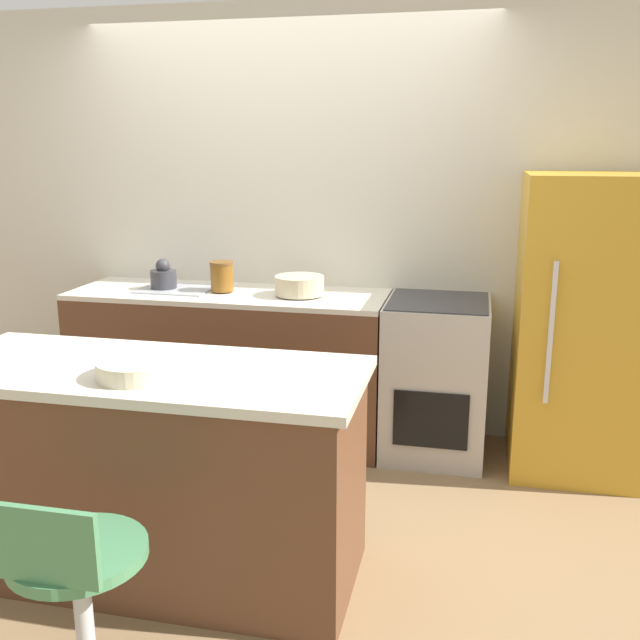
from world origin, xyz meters
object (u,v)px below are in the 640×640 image
at_px(oven_range, 435,378).
at_px(refrigerator, 579,326).
at_px(kettle, 163,277).
at_px(mixing_bowl, 299,285).
at_px(stool_chair, 77,596).

xyz_separation_m(oven_range, refrigerator, (0.76, -0.02, 0.36)).
bearing_deg(refrigerator, kettle, 179.60).
bearing_deg(oven_range, mixing_bowl, -179.49).
bearing_deg(refrigerator, oven_range, 178.17).
distance_m(kettle, mixing_bowl, 0.86).
relative_size(oven_range, stool_chair, 1.17).
distance_m(oven_range, stool_chair, 2.43).
relative_size(oven_range, refrigerator, 0.56).
bearing_deg(mixing_bowl, refrigerator, -0.62).
xyz_separation_m(oven_range, stool_chair, (-0.99, -2.22, -0.07)).
height_order(oven_range, refrigerator, refrigerator).
bearing_deg(mixing_bowl, stool_chair, -94.51).
height_order(stool_chair, kettle, kettle).
bearing_deg(stool_chair, mixing_bowl, 85.49).
distance_m(refrigerator, kettle, 2.44).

